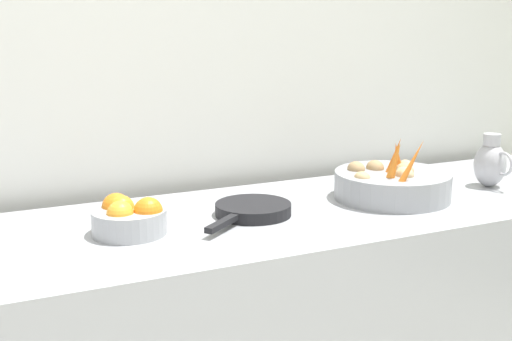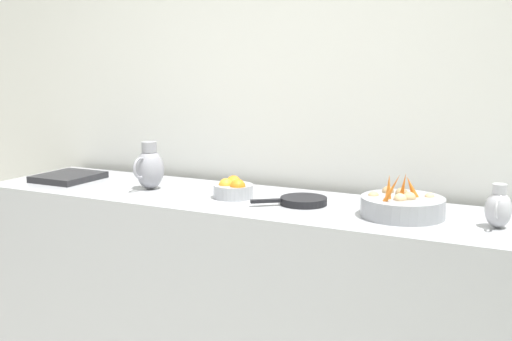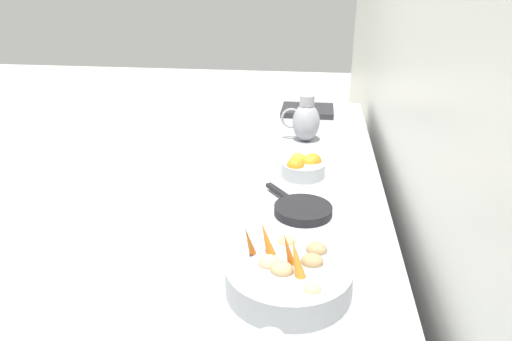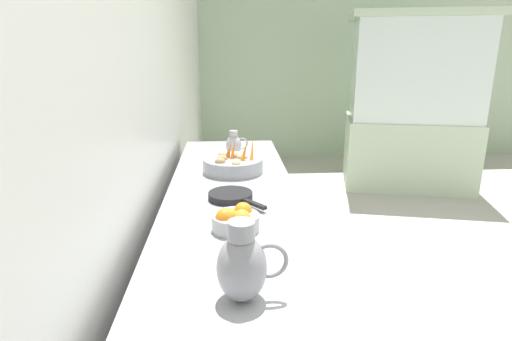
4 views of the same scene
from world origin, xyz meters
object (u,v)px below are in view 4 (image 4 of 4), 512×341
at_px(skillet_on_counter, 231,196).
at_px(glass_block_booth, 411,103).
at_px(orange_bowl, 235,220).
at_px(metal_pitcher_tall, 243,265).
at_px(vegetable_colander, 233,165).
at_px(metal_pitcher_short, 234,145).

xyz_separation_m(skillet_on_counter, glass_block_booth, (2.25, 3.00, 0.07)).
bearing_deg(orange_bowl, metal_pitcher_tall, -88.73).
xyz_separation_m(vegetable_colander, skillet_on_counter, (-0.02, -0.48, -0.03)).
distance_m(orange_bowl, skillet_on_counter, 0.37).
bearing_deg(vegetable_colander, metal_pitcher_tall, -89.83).
height_order(orange_bowl, metal_pitcher_short, metal_pitcher_short).
bearing_deg(metal_pitcher_short, metal_pitcher_tall, -90.32).
bearing_deg(metal_pitcher_tall, skillet_on_counter, 91.54).
xyz_separation_m(orange_bowl, metal_pitcher_tall, (0.01, -0.50, 0.07)).
distance_m(vegetable_colander, metal_pitcher_short, 0.40).
xyz_separation_m(vegetable_colander, metal_pitcher_short, (0.01, 0.40, 0.03)).
bearing_deg(vegetable_colander, metal_pitcher_short, 88.01).
bearing_deg(skillet_on_counter, vegetable_colander, 87.67).
xyz_separation_m(vegetable_colander, metal_pitcher_tall, (0.00, -1.35, 0.07)).
bearing_deg(metal_pitcher_short, glass_block_booth, 43.72).
height_order(vegetable_colander, metal_pitcher_short, vegetable_colander).
relative_size(orange_bowl, skillet_on_counter, 0.62).
height_order(vegetable_colander, skillet_on_counter, vegetable_colander).
bearing_deg(metal_pitcher_tall, metal_pitcher_short, 89.68).
xyz_separation_m(metal_pitcher_short, skillet_on_counter, (-0.03, -0.88, -0.06)).
bearing_deg(orange_bowl, skillet_on_counter, 91.92).
relative_size(orange_bowl, metal_pitcher_tall, 0.79).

